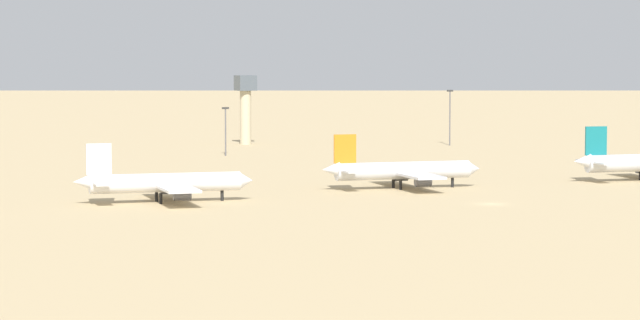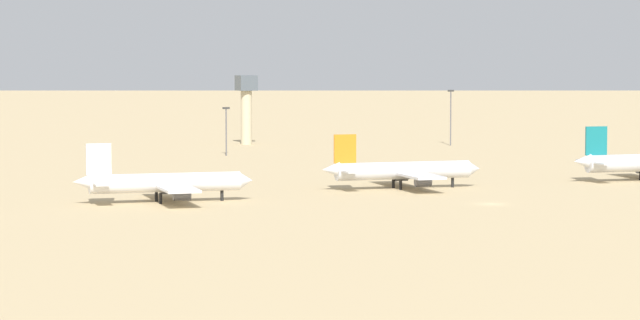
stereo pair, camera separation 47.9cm
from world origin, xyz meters
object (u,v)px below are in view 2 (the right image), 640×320
control_tower (246,103)px  light_pole_west (451,113)px  parked_jet_orange_4 (402,171)px  parked_jet_white_3 (164,183)px  light_pole_mid (226,127)px

control_tower → light_pole_west: (51.50, -27.71, -2.87)m
light_pole_west → parked_jet_orange_4: bearing=-122.7°
control_tower → parked_jet_white_3: bearing=-116.1°
parked_jet_orange_4 → light_pole_west: (73.01, 113.72, 5.55)m
parked_jet_orange_4 → light_pole_west: bearing=64.0°
control_tower → light_pole_west: control_tower is taller
parked_jet_white_3 → light_pole_mid: (51.07, 106.72, 3.89)m
control_tower → parked_jet_orange_4: bearing=-98.6°
parked_jet_orange_4 → light_pole_west: size_ratio=2.09×
parked_jet_orange_4 → control_tower: size_ratio=1.66×
parked_jet_white_3 → parked_jet_orange_4: (50.91, 6.65, 0.04)m
light_pole_west → parked_jet_white_3: bearing=-135.8°
light_pole_west → light_pole_mid: bearing=-169.4°
parked_jet_orange_4 → control_tower: bearing=88.0°
parked_jet_orange_4 → control_tower: control_tower is taller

